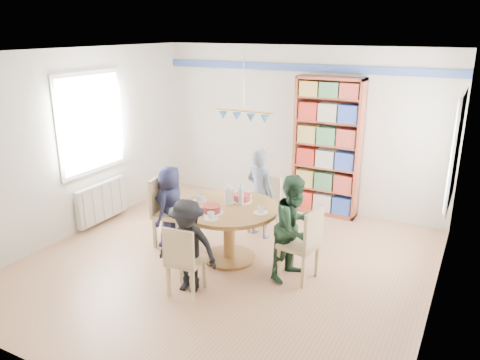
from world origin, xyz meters
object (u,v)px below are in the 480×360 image
Objects in this scene: dining_table at (229,221)px; chair_near at (183,258)px; chair_far at (266,202)px; bookshelf at (327,149)px; person_left at (171,206)px; radiator at (102,202)px; chair_right at (305,241)px; person_right at (295,227)px; person_far at (260,193)px; chair_left at (165,208)px; person_near at (188,246)px.

chair_near is (-0.03, -1.02, -0.08)m from dining_table.
chair_far is 1.40m from bookshelf.
dining_table is 1.12× the size of person_left.
chair_near is at bearing -100.92° from bookshelf.
chair_near is (2.36, -1.17, 0.13)m from radiator.
chair_right is 1.47m from chair_near.
person_right is at bearing -1.31° from dining_table.
radiator is 0.76× the size of person_far.
chair_near is (-1.10, -0.97, -0.04)m from chair_right.
chair_right is 1.40m from person_far.
chair_left is 0.85× the size of person_left.
person_far is (-1.04, 0.93, 0.14)m from chair_right.
dining_table is (2.39, -0.14, 0.21)m from radiator.
chair_far is 0.74× the size of person_left.
chair_left is at bearing -179.25° from dining_table.
person_far is at bearing -94.22° from chair_far.
person_near is at bearing -42.24° from chair_left.
bookshelf reaches higher than person_left.
chair_left reaches higher than chair_right.
person_far reaches higher than chair_left.
person_right reaches higher than dining_table.
bookshelf is at bearing 102.08° from chair_right.
radiator is 2.54m from person_far.
chair_left is 0.44× the size of bookshelf.
person_near is at bearing -101.63° from bookshelf.
radiator is at bearing 176.53° from dining_table.
person_near reaches higher than chair_right.
dining_table is at bearing -3.47° from radiator.
person_left is at bearing 15.27° from chair_left.
chair_near is (0.99, -1.01, -0.07)m from chair_left.
chair_left is 1.32m from person_near.
chair_far is at bearing 20.65° from radiator.
chair_near is 1.38m from person_left.
chair_near is 0.39× the size of bookshelf.
chair_right is at bearing -3.29° from radiator.
chair_left is 1.51m from chair_far.
chair_right is 0.72× the size of person_far.
chair_right is at bearing 31.90° from person_near.
person_right is at bearing -81.54° from bookshelf.
radiator is 3.33m from person_right.
person_right is (3.31, -0.17, 0.31)m from radiator.
person_near is (-1.11, -0.85, 0.05)m from chair_right.
radiator is 1.15× the size of chair_near.
person_far reaches higher than person_right.
chair_left is at bearing 105.92° from person_right.
chair_right is (2.09, -0.04, -0.02)m from chair_left.
person_near reaches higher than radiator.
bookshelf reaches higher than chair_near.
chair_left is 1.15× the size of chair_far.
person_left is (1.44, -0.14, 0.23)m from radiator.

